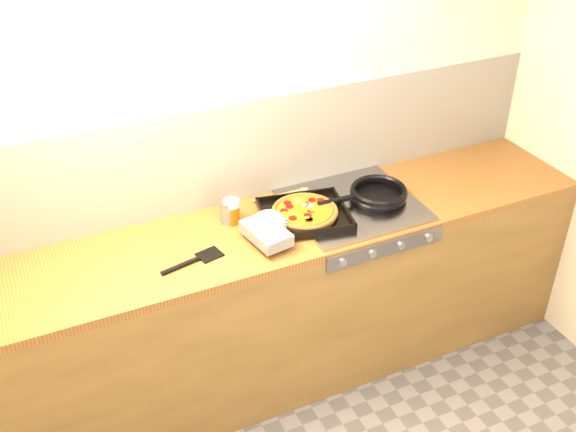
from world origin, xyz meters
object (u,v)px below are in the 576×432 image
pizza_on_tray (294,217)px  frying_pan (377,193)px  juice_glass (232,211)px  tomato_can (228,212)px

pizza_on_tray → frying_pan: bearing=3.0°
frying_pan → juice_glass: juice_glass is taller
frying_pan → tomato_can: (-0.72, 0.12, 0.02)m
frying_pan → pizza_on_tray: bearing=-177.0°
pizza_on_tray → tomato_can: 0.30m
frying_pan → tomato_can: 0.73m
juice_glass → pizza_on_tray: bearing=-29.1°
pizza_on_tray → juice_glass: juice_glass is taller
juice_glass → frying_pan: bearing=-9.1°
pizza_on_tray → juice_glass: bearing=150.9°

